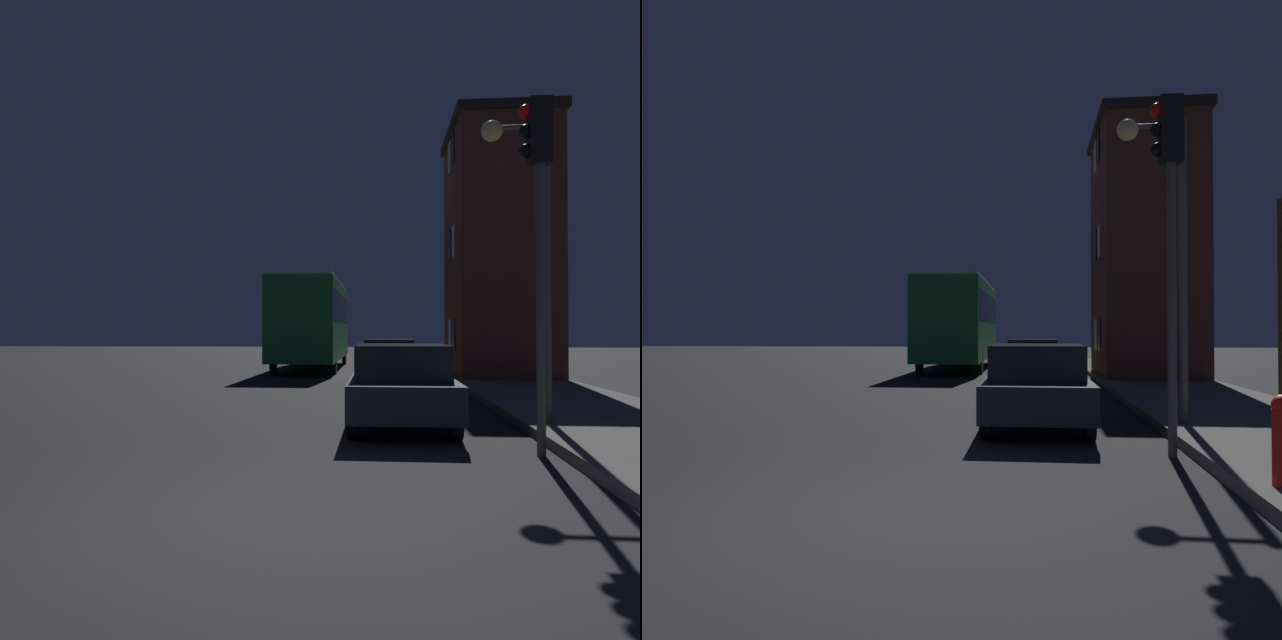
# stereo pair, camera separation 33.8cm
# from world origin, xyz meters

# --- Properties ---
(ground_plane) EXTENTS (120.00, 120.00, 0.00)m
(ground_plane) POSITION_xyz_m (0.00, 0.00, 0.00)
(ground_plane) COLOR black
(brick_building) EXTENTS (3.47, 5.49, 8.81)m
(brick_building) POSITION_xyz_m (5.48, 17.04, 4.59)
(brick_building) COLOR brown
(brick_building) RESTS_ON sidewalk
(streetlamp) EXTENTS (1.15, 0.36, 5.14)m
(streetlamp) POSITION_xyz_m (3.78, 5.37, 3.58)
(streetlamp) COLOR #4C4C4C
(streetlamp) RESTS_ON sidewalk
(traffic_light) EXTENTS (0.43, 0.24, 4.87)m
(traffic_light) POSITION_xyz_m (3.41, 3.22, 3.47)
(traffic_light) COLOR #4C4C4C
(traffic_light) RESTS_ON ground
(bus) EXTENTS (2.60, 11.05, 3.88)m
(bus) POSITION_xyz_m (-1.67, 22.37, 2.29)
(bus) COLOR #1E6B33
(bus) RESTS_ON ground
(car_near_lane) EXTENTS (1.77, 4.25, 1.45)m
(car_near_lane) POSITION_xyz_m (1.64, 5.67, 0.76)
(car_near_lane) COLOR black
(car_near_lane) RESTS_ON ground
(car_mid_lane) EXTENTS (1.72, 4.09, 1.43)m
(car_mid_lane) POSITION_xyz_m (1.56, 14.71, 0.75)
(car_mid_lane) COLOR olive
(car_mid_lane) RESTS_ON ground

